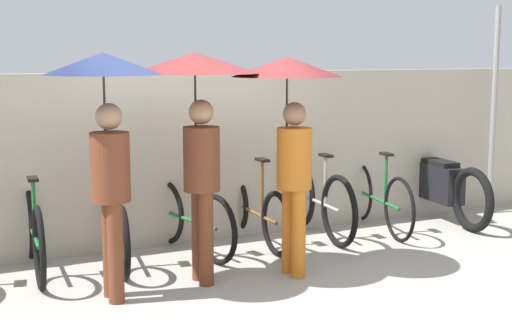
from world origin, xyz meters
The scene contains 13 objects.
ground_plane centered at (0.00, 0.00, 0.00)m, with size 30.00×30.00×0.00m, color #9E998E.
back_wall centered at (0.00, 1.79, 0.92)m, with size 13.61×0.12×1.83m.
parked_bicycle_1 centered at (-1.53, 1.35, 0.39)m, with size 0.44×1.77×1.10m.
parked_bicycle_2 centered at (-0.77, 1.33, 0.35)m, with size 0.45×1.72×0.97m.
parked_bicycle_3 centered at (0.00, 1.34, 0.36)m, with size 0.49×1.64×1.11m.
parked_bicycle_4 centered at (0.77, 1.41, 0.35)m, with size 0.44×1.75×0.97m.
parked_bicycle_5 centered at (1.54, 1.37, 0.40)m, with size 0.44×1.78×0.97m.
parked_bicycle_6 centered at (2.30, 1.32, 0.38)m, with size 0.51×1.76×1.09m.
pedestrian_leading centered at (-1.06, 0.39, 1.59)m, with size 0.97×0.97×2.03m.
pedestrian_center centered at (-0.23, 0.50, 1.65)m, with size 1.14×1.14×2.03m.
pedestrian_trailing centered at (0.60, 0.33, 1.58)m, with size 1.01×1.01×1.99m.
motorcycle centered at (3.31, 1.44, 0.42)m, with size 0.58×2.10×0.94m.
awning_pole centered at (4.13, 1.43, 1.31)m, with size 0.07×0.07×2.61m.
Camera 1 is at (-2.48, -5.33, 2.01)m, focal length 50.00 mm.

